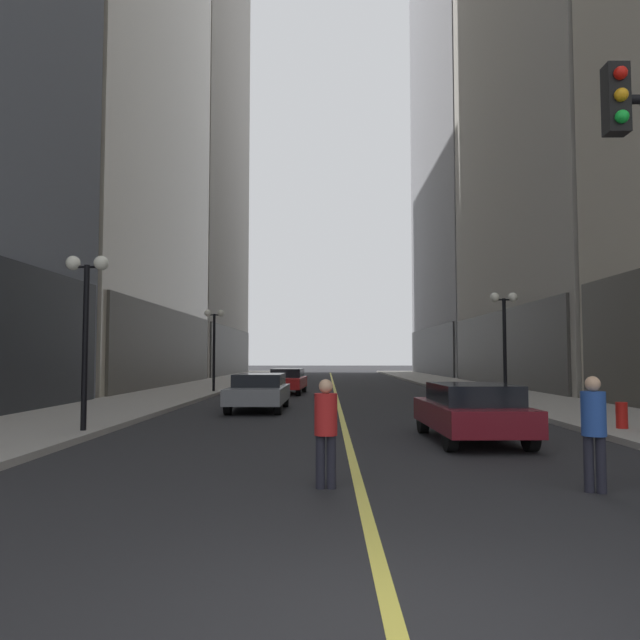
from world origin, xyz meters
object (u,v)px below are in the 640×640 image
pedestrian_in_red_jacket (326,425)px  street_lamp_right_mid (504,323)px  pedestrian_in_blue_hoodie (594,425)px  fire_hydrant_right (622,418)px  car_red (288,380)px  car_grey (259,390)px  car_maroon (471,410)px  street_lamp_left_near (86,303)px  street_lamp_left_far (214,332)px

pedestrian_in_red_jacket → street_lamp_right_mid: size_ratio=0.36×
pedestrian_in_blue_hoodie → fire_hydrant_right: (3.56, 6.54, -0.56)m
car_red → pedestrian_in_blue_hoodie: bearing=-75.8°
fire_hydrant_right → car_grey: bearing=145.7°
car_maroon → street_lamp_right_mid: bearing=69.3°
street_lamp_left_near → car_maroon: bearing=-5.1°
car_maroon → street_lamp_right_mid: street_lamp_right_mid is taller
car_grey → pedestrian_in_blue_hoodie: 14.67m
car_red → street_lamp_left_near: (-3.86, -17.25, 2.54)m
street_lamp_left_far → fire_hydrant_right: size_ratio=5.54×
car_maroon → car_red: same height
street_lamp_left_near → fire_hydrant_right: (13.30, 0.55, -2.86)m
car_grey → street_lamp_left_near: (-3.47, -7.27, 2.54)m
car_red → street_lamp_left_far: (-3.86, -0.24, 2.54)m
street_lamp_left_far → fire_hydrant_right: street_lamp_left_far is taller
car_red → fire_hydrant_right: car_red is taller
car_red → fire_hydrant_right: 19.18m
pedestrian_in_blue_hoodie → car_red: bearing=104.2°
car_grey → pedestrian_in_red_jacket: bearing=-79.4°
car_red → pedestrian_in_red_jacket: pedestrian_in_red_jacket is taller
pedestrian_in_blue_hoodie → car_maroon: bearing=95.7°
car_maroon → street_lamp_left_far: 20.23m
car_red → street_lamp_right_mid: bearing=-43.8°
car_maroon → pedestrian_in_red_jacket: size_ratio=2.73×
pedestrian_in_blue_hoodie → street_lamp_right_mid: size_ratio=0.37×
car_maroon → fire_hydrant_right: (4.08, 1.37, -0.32)m
car_grey → car_red: same height
street_lamp_left_near → fire_hydrant_right: street_lamp_left_near is taller
car_maroon → pedestrian_in_blue_hoodie: size_ratio=2.64×
street_lamp_right_mid → car_maroon: bearing=-110.7°
pedestrian_in_blue_hoodie → street_lamp_left_far: size_ratio=0.37×
car_red → street_lamp_right_mid: (8.94, -8.57, 2.54)m
car_grey → pedestrian_in_red_jacket: size_ratio=2.94×
car_maroon → car_red: size_ratio=0.92×
car_maroon → street_lamp_left_far: street_lamp_left_far is taller
car_maroon → car_red: (-5.36, 18.07, -0.00)m
car_grey → street_lamp_left_near: size_ratio=1.06×
street_lamp_left_near → street_lamp_right_mid: size_ratio=1.00×
car_maroon → car_grey: size_ratio=0.93×
street_lamp_left_far → fire_hydrant_right: 21.35m
car_grey → pedestrian_in_red_jacket: 13.25m
car_grey → pedestrian_in_blue_hoodie: size_ratio=2.84×
pedestrian_in_red_jacket → street_lamp_left_near: bearing=135.7°
pedestrian_in_red_jacket → fire_hydrant_right: pedestrian_in_red_jacket is taller
pedestrian_in_red_jacket → fire_hydrant_right: 9.73m
street_lamp_left_far → car_maroon: bearing=-62.6°
pedestrian_in_blue_hoodie → street_lamp_left_far: (-9.74, 23.00, 2.30)m
car_grey → street_lamp_left_near: 8.45m
pedestrian_in_blue_hoodie → street_lamp_left_far: 25.08m
pedestrian_in_red_jacket → street_lamp_left_far: street_lamp_left_far is taller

